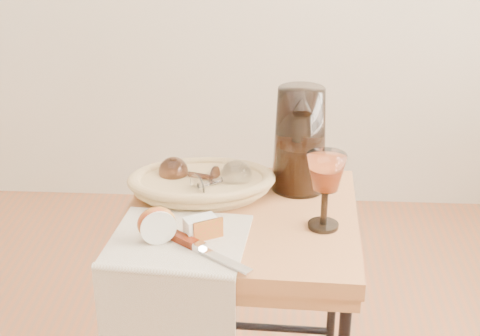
# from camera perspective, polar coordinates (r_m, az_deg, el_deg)

# --- Properties ---
(side_table) EXTENTS (0.54, 0.54, 0.66)m
(side_table) POSITION_cam_1_polar(r_m,az_deg,el_deg) (1.70, 0.04, -13.65)
(side_table) COLOR brown
(side_table) RESTS_ON floor
(tea_towel) EXTENTS (0.30, 0.27, 0.01)m
(tea_towel) POSITION_cam_1_polar(r_m,az_deg,el_deg) (1.42, -5.16, -5.99)
(tea_towel) COLOR silver
(tea_towel) RESTS_ON side_table
(bread_basket) EXTENTS (0.33, 0.25, 0.05)m
(bread_basket) POSITION_cam_1_polar(r_m,az_deg,el_deg) (1.60, -3.20, -1.49)
(bread_basket) COLOR tan
(bread_basket) RESTS_ON side_table
(goblet_lying_a) EXTENTS (0.13, 0.10, 0.07)m
(goblet_lying_a) POSITION_cam_1_polar(r_m,az_deg,el_deg) (1.61, -4.12, -0.52)
(goblet_lying_a) COLOR brown
(goblet_lying_a) RESTS_ON bread_basket
(goblet_lying_b) EXTENTS (0.14, 0.13, 0.07)m
(goblet_lying_b) POSITION_cam_1_polar(r_m,az_deg,el_deg) (1.57, -1.69, -0.99)
(goblet_lying_b) COLOR white
(goblet_lying_b) RESTS_ON bread_basket
(pitcher) EXTENTS (0.17, 0.25, 0.29)m
(pitcher) POSITION_cam_1_polar(r_m,az_deg,el_deg) (1.60, 5.00, 2.38)
(pitcher) COLOR black
(pitcher) RESTS_ON side_table
(wine_goblet) EXTENTS (0.10, 0.10, 0.17)m
(wine_goblet) POSITION_cam_1_polar(r_m,az_deg,el_deg) (1.44, 7.10, -1.91)
(wine_goblet) COLOR white
(wine_goblet) RESTS_ON side_table
(apple_half) EXTENTS (0.09, 0.07, 0.07)m
(apple_half) POSITION_cam_1_polar(r_m,az_deg,el_deg) (1.41, -6.96, -4.58)
(apple_half) COLOR red
(apple_half) RESTS_ON tea_towel
(apple_wedge) EXTENTS (0.07, 0.06, 0.04)m
(apple_wedge) POSITION_cam_1_polar(r_m,az_deg,el_deg) (1.42, -3.31, -4.93)
(apple_wedge) COLOR white
(apple_wedge) RESTS_ON tea_towel
(table_knife) EXTENTS (0.19, 0.16, 0.02)m
(table_knife) POSITION_cam_1_polar(r_m,az_deg,el_deg) (1.37, -3.15, -6.67)
(table_knife) COLOR silver
(table_knife) RESTS_ON tea_towel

